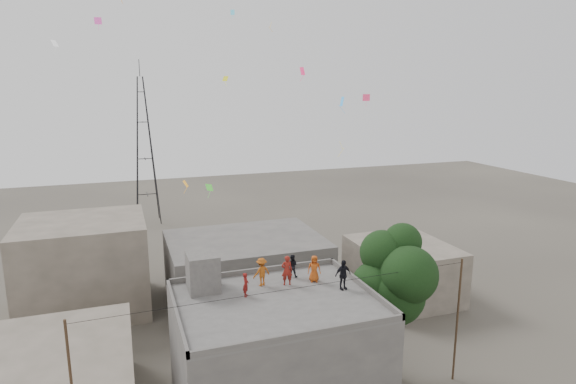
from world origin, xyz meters
The scene contains 16 objects.
main_building centered at (0.00, 0.00, 3.05)m, with size 10.00×8.00×6.10m.
parapet centered at (0.00, 0.00, 6.25)m, with size 10.00×8.00×0.30m.
stair_head_box centered at (-3.20, 2.60, 7.10)m, with size 1.60×1.80×2.00m, color #514E4B.
neighbor_north centered at (2.00, 14.00, 2.50)m, with size 12.00×9.00×5.00m, color #514E4B.
neighbor_northwest centered at (-10.00, 16.00, 3.50)m, with size 9.00×8.00×7.00m, color #60574C.
neighbor_east centered at (14.00, 10.00, 2.20)m, with size 7.00×8.00×4.40m, color #60574C.
tree centered at (7.37, 0.60, 6.10)m, with size 4.90×4.60×9.10m.
utility_line centered at (0.50, -1.25, 3.83)m, with size 20.12×0.62×7.40m.
transmission_tower centered at (-4.00, 40.00, 9.07)m, with size 2.97×2.97×20.01m.
person_red_adult centered at (1.21, 1.73, 6.93)m, with size 0.61×0.40×1.67m, color maroon.
person_orange_child centered at (2.79, 1.68, 6.85)m, with size 0.73×0.47×1.49m, color #B44914.
person_dark_child centered at (1.86, 2.71, 6.76)m, with size 0.64×0.50×1.32m, color black.
person_dark_adult centered at (3.83, 0.19, 6.91)m, with size 0.95×0.40×1.63m, color black.
person_orange_adult centered at (-0.11, 2.10, 6.88)m, with size 1.01×0.58×1.56m, color #A14B12.
person_red_child centered at (-1.27, 1.04, 6.73)m, with size 0.46×0.30×1.27m, color maroon.
kites centered at (0.46, 7.11, 16.74)m, with size 19.30×13.82×11.39m.
Camera 1 is at (-6.91, -21.49, 16.59)m, focal length 30.00 mm.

